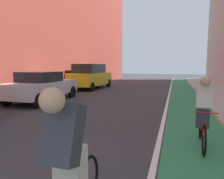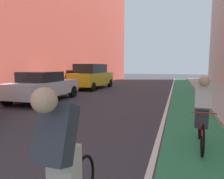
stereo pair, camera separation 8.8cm
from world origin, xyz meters
The scene contains 8 objects.
ground_plane centered at (0.00, 12.88, 0.00)m, with size 74.26×74.26×0.00m, color #38383D.
bike_lane_paint centered at (3.67, 14.88, 0.00)m, with size 1.60×33.75×0.00m, color #2D8451.
lane_divider_stripe centered at (2.77, 14.88, 0.00)m, with size 0.12×33.75×0.00m, color white.
sidewalk_right centered at (5.80, 14.88, 0.07)m, with size 2.66×33.75×0.14m, color #A8A59E.
parked_sedan_white centered at (-3.42, 10.38, 0.78)m, with size 2.02×4.31×1.53m.
parked_suv_yellow_cab centered at (-3.42, 16.54, 1.02)m, with size 2.11×4.65×1.98m.
cyclist_lead centered at (2.11, 3.39, 0.81)m, with size 0.48×1.75×1.63m.
cyclist_mid centered at (3.71, 6.55, 0.81)m, with size 0.48×1.70×1.60m.
Camera 2 is at (3.16, 1.83, 1.80)m, focal length 31.78 mm.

